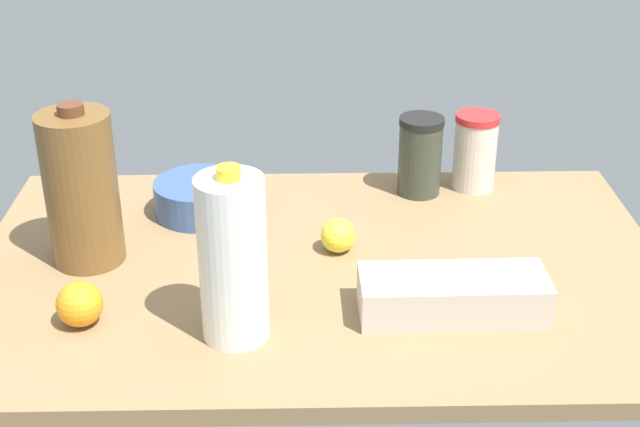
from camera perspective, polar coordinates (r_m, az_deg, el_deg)
countertop at (r=154.91cm, az=0.00°, el=-3.79°), size 120.00×76.00×3.00cm
shaker_bottle at (r=177.54cm, az=6.42°, el=3.71°), size 8.83×8.83×15.94cm
milk_jug at (r=130.34cm, az=-5.60°, el=-2.92°), size 10.13×10.13×27.81cm
mixing_bowl at (r=171.65cm, az=-7.70°, el=1.03°), size 17.34×17.34×6.54cm
chocolate_milk_jug at (r=154.96cm, az=-15.03°, el=1.53°), size 12.31×12.31×28.66cm
egg_carton at (r=141.18cm, az=8.51°, el=-5.19°), size 29.50×11.36×6.68cm
tumbler_cup at (r=181.46cm, az=9.89°, el=3.96°), size 8.78×8.78×15.68cm
lemon_loose at (r=156.97cm, az=1.16°, el=-1.42°), size 6.18×6.18×6.18cm
orange_beside_bowl at (r=141.91cm, az=-15.13°, el=-5.61°), size 7.18×7.18×7.18cm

